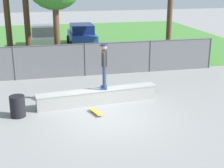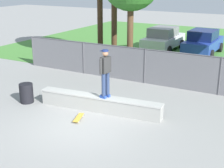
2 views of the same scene
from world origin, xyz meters
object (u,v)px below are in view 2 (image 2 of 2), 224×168
(skateboarder, at_px, (105,71))
(car_white, at_px, (163,39))
(trash_bin, at_px, (26,93))
(skateboard, at_px, (79,118))
(concrete_ledge, at_px, (99,104))
(car_blue, at_px, (203,42))

(skateboarder, bearing_deg, car_white, 99.89)
(car_white, height_order, trash_bin, car_white)
(skateboard, bearing_deg, concrete_ledge, 76.06)
(skateboard, xyz_separation_m, trash_bin, (-2.87, 0.40, 0.33))
(car_white, xyz_separation_m, trash_bin, (-1.37, -12.36, -0.44))
(skateboard, distance_m, car_blue, 12.99)
(skateboard, height_order, trash_bin, trash_bin)
(skateboarder, distance_m, car_blue, 11.91)
(skateboard, bearing_deg, car_white, 96.70)
(skateboarder, xyz_separation_m, trash_bin, (-3.41, -0.64, -1.25))
(skateboarder, relative_size, skateboard, 2.24)
(concrete_ledge, relative_size, car_white, 1.18)
(skateboarder, distance_m, trash_bin, 3.69)
(concrete_ledge, bearing_deg, skateboarder, -1.78)
(car_white, bearing_deg, car_blue, 2.87)
(trash_bin, bearing_deg, car_white, 83.68)
(skateboarder, xyz_separation_m, skateboard, (-0.54, -1.04, -1.58))
(car_white, distance_m, car_blue, 2.77)
(concrete_ledge, distance_m, car_white, 11.86)
(car_white, distance_m, trash_bin, 12.44)
(skateboard, height_order, car_white, car_white)
(car_blue, xyz_separation_m, trash_bin, (-4.13, -12.50, -0.44))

